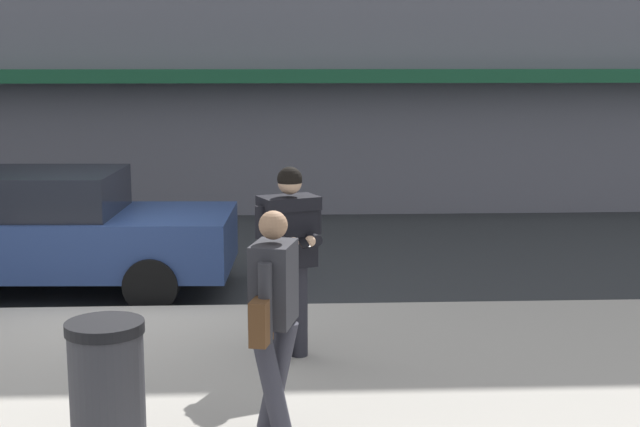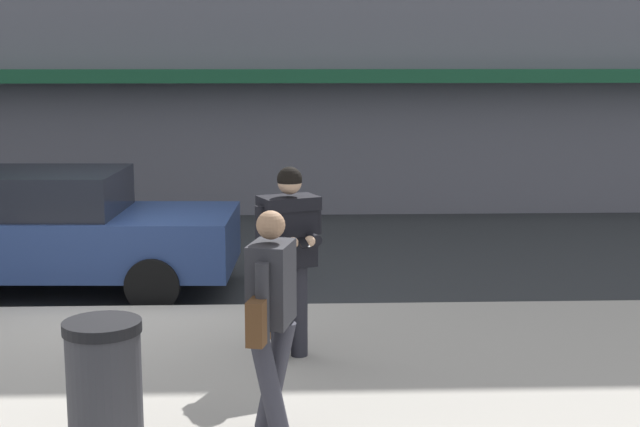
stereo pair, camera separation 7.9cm
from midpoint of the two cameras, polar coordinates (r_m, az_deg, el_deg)
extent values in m
plane|color=#2B2D30|center=(10.64, -13.21, -6.24)|extent=(80.00, 80.00, 0.00)
cube|color=#A8A399|center=(7.80, -9.64, -11.59)|extent=(32.00, 5.30, 0.14)
cube|color=silver|center=(10.55, -7.78, -6.18)|extent=(28.00, 0.12, 0.01)
cube|color=#195133|center=(16.23, -6.14, 8.74)|extent=(26.60, 0.70, 0.24)
cube|color=navy|center=(11.60, -17.03, -1.67)|extent=(4.58, 2.02, 0.70)
cube|color=black|center=(11.55, -18.04, 1.30)|extent=(2.14, 1.73, 0.52)
cylinder|color=black|center=(12.18, -9.49, -2.52)|extent=(0.65, 0.25, 0.64)
cylinder|color=black|center=(10.54, -10.97, -4.51)|extent=(0.65, 0.25, 0.64)
cylinder|color=#23232B|center=(8.39, -1.62, -6.22)|extent=(0.16, 0.16, 0.88)
cylinder|color=#23232B|center=(8.32, -2.89, -6.37)|extent=(0.16, 0.16, 0.88)
cube|color=black|center=(8.17, -2.29, -1.17)|extent=(0.54, 0.45, 0.64)
cube|color=black|center=(8.13, -2.30, 0.70)|extent=(0.61, 0.51, 0.12)
cylinder|color=black|center=(8.26, -0.56, -0.27)|extent=(0.11, 0.11, 0.30)
cylinder|color=black|center=(8.09, -0.88, -1.56)|extent=(0.20, 0.32, 0.10)
sphere|color=tan|center=(7.94, -0.92, -1.79)|extent=(0.10, 0.10, 0.10)
cylinder|color=black|center=(8.06, -4.07, -0.56)|extent=(0.11, 0.11, 0.30)
cylinder|color=black|center=(7.98, -2.83, -1.74)|extent=(0.20, 0.32, 0.10)
sphere|color=tan|center=(7.88, -1.99, -1.88)|extent=(0.10, 0.10, 0.10)
cube|color=black|center=(7.88, -1.34, -1.89)|extent=(0.12, 0.16, 0.07)
sphere|color=tan|center=(8.07, -2.23, 2.00)|extent=(0.22, 0.22, 0.22)
sphere|color=black|center=(8.07, -2.23, 2.21)|extent=(0.23, 0.23, 0.23)
cylinder|color=#33333D|center=(6.78, -3.08, -10.29)|extent=(0.35, 0.22, 0.87)
cylinder|color=#33333D|center=(6.61, -3.46, -10.82)|extent=(0.35, 0.22, 0.87)
cube|color=#2D2D33|center=(6.48, -3.33, -4.49)|extent=(0.37, 0.47, 0.60)
cylinder|color=#2D2D33|center=(6.73, -2.80, -4.63)|extent=(0.10, 0.10, 0.58)
cylinder|color=#2D2D33|center=(6.26, -3.88, -5.75)|extent=(0.10, 0.10, 0.58)
sphere|color=tan|center=(6.38, -3.37, -0.75)|extent=(0.21, 0.21, 0.21)
cube|color=brown|center=(6.26, -4.16, -6.92)|extent=(0.17, 0.26, 0.32)
cylinder|color=#38383D|center=(6.52, -13.79, -11.21)|extent=(0.52, 0.52, 0.90)
cylinder|color=black|center=(6.37, -13.97, -7.09)|extent=(0.55, 0.55, 0.08)
camera|label=1|loc=(0.04, -90.27, -0.05)|focal=50.00mm
camera|label=2|loc=(0.04, 89.73, 0.05)|focal=50.00mm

